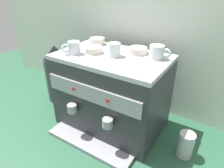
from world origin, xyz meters
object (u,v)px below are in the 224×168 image
(ceramic_cup_1, at_px, (114,49))
(ceramic_bowl_2, at_px, (94,50))
(ceramic_bowl_1, at_px, (97,41))
(ceramic_cup_2, at_px, (73,48))
(espresso_machine, at_px, (112,92))
(ceramic_bowl_0, at_px, (138,51))
(milk_pitcher, at_px, (186,145))
(ceramic_cup_0, at_px, (157,52))
(coffee_grinder, at_px, (58,74))

(ceramic_cup_1, bearing_deg, ceramic_bowl_2, -173.59)
(ceramic_bowl_1, bearing_deg, ceramic_cup_2, -90.20)
(espresso_machine, height_order, ceramic_bowl_0, ceramic_bowl_0)
(ceramic_bowl_0, relative_size, ceramic_bowl_2, 1.04)
(ceramic_bowl_2, height_order, milk_pitcher, ceramic_bowl_2)
(espresso_machine, distance_m, ceramic_cup_0, 0.38)
(ceramic_cup_2, height_order, ceramic_bowl_0, ceramic_cup_2)
(ceramic_cup_2, height_order, ceramic_bowl_2, ceramic_cup_2)
(ceramic_cup_2, bearing_deg, ceramic_bowl_0, 33.79)
(ceramic_cup_2, height_order, coffee_grinder, ceramic_cup_2)
(espresso_machine, relative_size, coffee_grinder, 1.47)
(ceramic_bowl_0, distance_m, ceramic_bowl_1, 0.31)
(ceramic_cup_1, distance_m, ceramic_bowl_1, 0.25)
(ceramic_cup_0, distance_m, ceramic_bowl_2, 0.37)
(espresso_machine, bearing_deg, ceramic_bowl_1, 146.03)
(ceramic_cup_2, distance_m, coffee_grinder, 0.47)
(ceramic_cup_1, relative_size, ceramic_cup_2, 1.09)
(coffee_grinder, distance_m, milk_pitcher, 1.03)
(ceramic_cup_2, xyz_separation_m, milk_pitcher, (0.69, 0.07, -0.44))
(espresso_machine, xyz_separation_m, ceramic_bowl_1, (-0.20, 0.13, 0.26))
(ceramic_bowl_0, xyz_separation_m, ceramic_bowl_1, (-0.31, 0.02, 0.00))
(ceramic_cup_2, bearing_deg, ceramic_bowl_1, 89.80)
(ceramic_cup_2, distance_m, ceramic_bowl_0, 0.37)
(ceramic_bowl_0, height_order, ceramic_bowl_1, ceramic_bowl_1)
(ceramic_cup_1, xyz_separation_m, ceramic_cup_2, (-0.22, -0.09, -0.00))
(ceramic_cup_2, bearing_deg, ceramic_bowl_2, 43.14)
(ceramic_bowl_0, bearing_deg, ceramic_cup_2, -146.21)
(ceramic_cup_0, xyz_separation_m, ceramic_bowl_1, (-0.44, 0.05, -0.02))
(ceramic_bowl_1, height_order, ceramic_bowl_2, ceramic_bowl_1)
(espresso_machine, height_order, milk_pitcher, espresso_machine)
(espresso_machine, relative_size, ceramic_bowl_1, 6.52)
(ceramic_bowl_2, bearing_deg, ceramic_cup_2, -136.86)
(milk_pitcher, bearing_deg, espresso_machine, 177.21)
(ceramic_bowl_2, relative_size, milk_pitcher, 0.69)
(ceramic_cup_1, relative_size, ceramic_bowl_1, 1.03)
(ceramic_cup_2, relative_size, ceramic_bowl_0, 0.88)
(espresso_machine, distance_m, ceramic_bowl_2, 0.28)
(ceramic_bowl_1, height_order, milk_pitcher, ceramic_bowl_1)
(ceramic_bowl_0, relative_size, coffee_grinder, 0.24)
(ceramic_cup_1, distance_m, ceramic_cup_2, 0.24)
(ceramic_bowl_1, xyz_separation_m, coffee_grinder, (-0.33, -0.09, -0.29))
(ceramic_cup_2, bearing_deg, milk_pitcher, 5.94)
(ceramic_cup_0, bearing_deg, ceramic_bowl_2, -163.54)
(espresso_machine, bearing_deg, ceramic_cup_1, -4.89)
(ceramic_bowl_1, bearing_deg, ceramic_cup_0, -6.07)
(espresso_machine, height_order, coffee_grinder, espresso_machine)
(milk_pitcher, bearing_deg, ceramic_cup_0, 156.19)
(espresso_machine, xyz_separation_m, ceramic_cup_0, (0.24, 0.09, 0.28))
(ceramic_bowl_2, bearing_deg, milk_pitcher, -0.74)
(ceramic_bowl_1, bearing_deg, ceramic_cup_1, -32.24)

